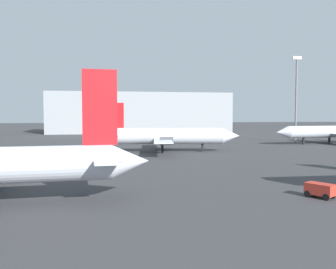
% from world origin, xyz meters
% --- Properties ---
extents(airplane_far_left, '(28.67, 24.10, 9.66)m').
position_xyz_m(airplane_far_left, '(6.72, 60.78, 3.15)').
color(airplane_far_left, silver).
rests_on(airplane_far_left, ground_plane).
extents(airplane_far_right, '(30.34, 21.92, 8.24)m').
position_xyz_m(airplane_far_right, '(50.45, 72.66, 3.05)').
color(airplane_far_right, silver).
rests_on(airplane_far_right, ground_plane).
extents(baggage_cart, '(2.35, 2.73, 1.30)m').
position_xyz_m(baggage_cart, '(13.67, 20.42, 0.76)').
color(baggage_cart, red).
rests_on(baggage_cart, ground_plane).
extents(light_mast_right, '(2.40, 0.50, 22.63)m').
position_xyz_m(light_mast_right, '(44.82, 79.47, 12.61)').
color(light_mast_right, slate).
rests_on(light_mast_right, ground_plane).
extents(terminal_building, '(71.07, 24.32, 15.79)m').
position_xyz_m(terminal_building, '(8.73, 137.88, 7.89)').
color(terminal_building, '#999EA3').
rests_on(terminal_building, ground_plane).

